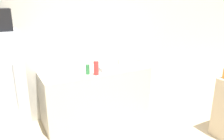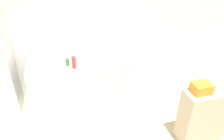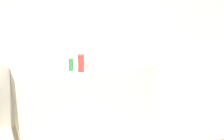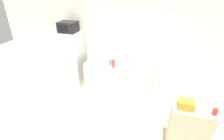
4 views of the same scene
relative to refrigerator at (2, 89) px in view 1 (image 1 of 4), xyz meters
The scene contains 7 objects.
wall_back 1.69m from the refrigerator, 13.30° to the left, with size 8.00×0.06×2.60m, color silver.
refrigerator is the anchor object (origin of this frame).
counter 1.54m from the refrigerator, ahead, with size 1.90×0.71×0.93m, color beige.
sink_basin 1.71m from the refrigerator, ahead, with size 0.38×0.29×0.06m, color #9EA3A8.
bottle_tall 1.43m from the refrigerator, 11.40° to the right, with size 0.08×0.08×0.23m, color red.
bottle_short 1.30m from the refrigerator, ahead, with size 0.06×0.06×0.16m, color #2D7F42.
paper_towel_roll 2.01m from the refrigerator, ahead, with size 0.12×0.12×0.23m, color white.
Camera 1 is at (-1.55, -0.91, 2.05)m, focal length 35.00 mm.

